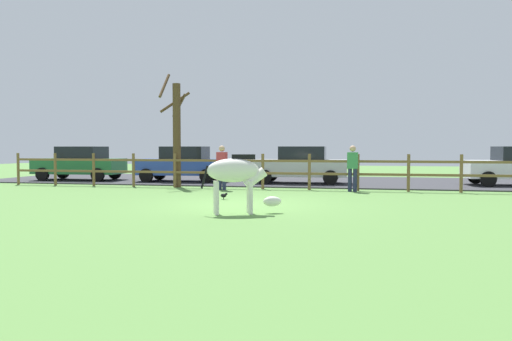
{
  "coord_description": "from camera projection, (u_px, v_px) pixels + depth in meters",
  "views": [
    {
      "loc": [
        3.33,
        -13.41,
        1.58
      ],
      "look_at": [
        0.18,
        0.94,
        0.89
      ],
      "focal_mm": 35.06,
      "sensor_mm": 36.0,
      "label": 1
    }
  ],
  "objects": [
    {
      "name": "parked_car_blue",
      "position": [
        183.0,
        164.0,
        22.34
      ],
      "size": [
        4.1,
        2.1,
        1.56
      ],
      "color": "#2D4CAD",
      "rests_on": "parking_asphalt"
    },
    {
      "name": "visitor_left_of_tree",
      "position": [
        222.0,
        165.0,
        18.38
      ],
      "size": [
        0.39,
        0.27,
        1.64
      ],
      "color": "#232847",
      "rests_on": "ground_plane"
    },
    {
      "name": "parked_car_green",
      "position": [
        80.0,
        163.0,
        23.25
      ],
      "size": [
        4.07,
        2.03,
        1.56
      ],
      "color": "#236B38",
      "rests_on": "parking_asphalt"
    },
    {
      "name": "paddock_fence",
      "position": [
        263.0,
        169.0,
        18.81
      ],
      "size": [
        21.22,
        0.11,
        1.33
      ],
      "color": "brown",
      "rests_on": "ground_plane"
    },
    {
      "name": "visitor_right_of_tree",
      "position": [
        353.0,
        166.0,
        17.69
      ],
      "size": [
        0.38,
        0.26,
        1.64
      ],
      "color": "#232847",
      "rests_on": "ground_plane"
    },
    {
      "name": "zebra",
      "position": [
        237.0,
        175.0,
        11.81
      ],
      "size": [
        1.84,
        0.97,
        1.41
      ],
      "color": "white",
      "rests_on": "ground_plane"
    },
    {
      "name": "bare_tree",
      "position": [
        176.0,
        131.0,
        19.74
      ],
      "size": [
        1.16,
        1.4,
        4.54
      ],
      "color": "#513A23",
      "rests_on": "ground_plane"
    },
    {
      "name": "parked_car_silver",
      "position": [
        300.0,
        165.0,
        21.18
      ],
      "size": [
        4.04,
        1.97,
        1.56
      ],
      "color": "#B7BABF",
      "rests_on": "parking_asphalt"
    },
    {
      "name": "crow_on_grass",
      "position": [
        224.0,
        195.0,
        15.09
      ],
      "size": [
        0.21,
        0.1,
        0.2
      ],
      "color": "black",
      "rests_on": "ground_plane"
    },
    {
      "name": "ground_plane",
      "position": [
        242.0,
        204.0,
        13.87
      ],
      "size": [
        60.0,
        60.0,
        0.0
      ],
      "primitive_type": "plane",
      "color": "#5B8C42"
    },
    {
      "name": "parking_asphalt",
      "position": [
        291.0,
        181.0,
        22.95
      ],
      "size": [
        28.0,
        7.4,
        0.05
      ],
      "primitive_type": "cube",
      "color": "#38383D",
      "rests_on": "ground_plane"
    }
  ]
}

